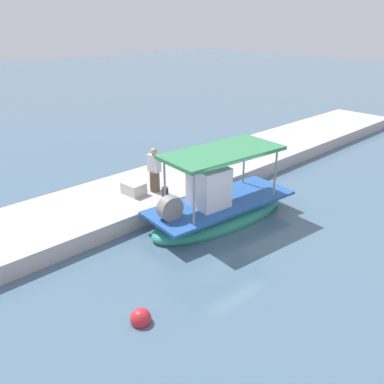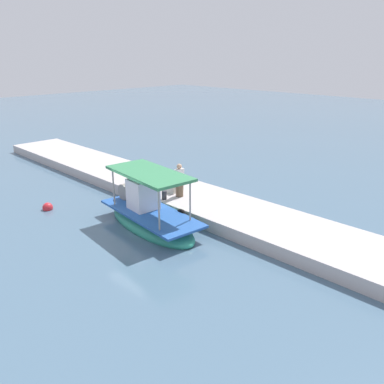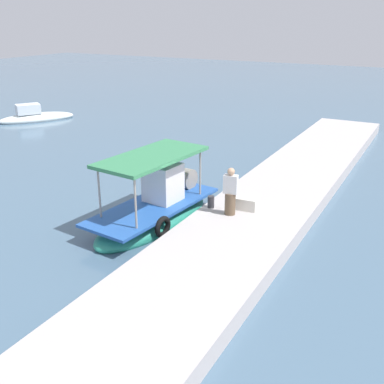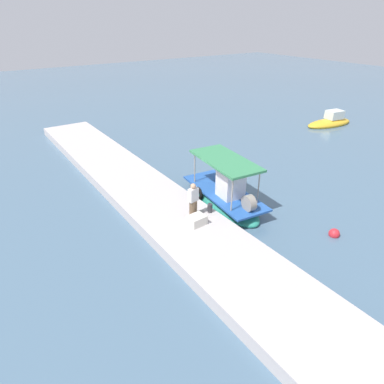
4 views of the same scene
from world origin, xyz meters
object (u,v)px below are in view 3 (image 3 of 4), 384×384
(cargo_crate, at_px, (247,203))
(moored_boat_near, at_px, (36,117))
(main_fishing_boat, at_px, (156,210))
(fisherman_near_bollard, at_px, (230,194))
(marker_buoy, at_px, (174,171))
(mooring_bollard, at_px, (211,202))

(cargo_crate, xyz_separation_m, moored_boat_near, (9.02, 19.75, -0.55))
(main_fishing_boat, bearing_deg, fisherman_near_bollard, -73.18)
(main_fishing_boat, relative_size, marker_buoy, 11.59)
(main_fishing_boat, xyz_separation_m, fisherman_near_bollard, (0.77, -2.54, 0.84))
(mooring_bollard, xyz_separation_m, marker_buoy, (4.14, 4.00, -0.68))
(fisherman_near_bollard, bearing_deg, marker_buoy, 48.03)
(main_fishing_boat, distance_m, moored_boat_near, 19.90)
(mooring_bollard, height_order, moored_boat_near, moored_boat_near)
(cargo_crate, bearing_deg, fisherman_near_bollard, 156.46)
(mooring_bollard, relative_size, cargo_crate, 0.55)
(cargo_crate, height_order, marker_buoy, cargo_crate)
(main_fishing_boat, bearing_deg, marker_buoy, 24.12)
(main_fishing_boat, distance_m, marker_buoy, 5.61)
(marker_buoy, bearing_deg, cargo_crate, -125.03)
(fisherman_near_bollard, height_order, moored_boat_near, fisherman_near_bollard)
(marker_buoy, bearing_deg, fisherman_near_bollard, -131.97)
(moored_boat_near, bearing_deg, cargo_crate, -114.55)
(main_fishing_boat, distance_m, cargo_crate, 3.25)
(fisherman_near_bollard, distance_m, moored_boat_near, 21.77)
(main_fishing_boat, height_order, cargo_crate, main_fishing_boat)
(mooring_bollard, height_order, marker_buoy, mooring_bollard)
(mooring_bollard, relative_size, moored_boat_near, 0.08)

